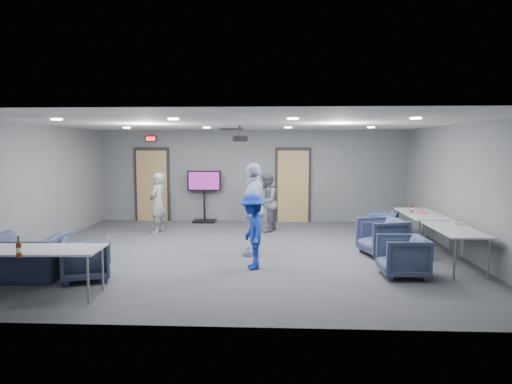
{
  "coord_description": "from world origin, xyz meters",
  "views": [
    {
      "loc": [
        0.76,
        -9.44,
        2.24
      ],
      "look_at": [
        0.26,
        0.81,
        1.2
      ],
      "focal_mm": 32.0,
      "sensor_mm": 36.0,
      "label": 1
    }
  ],
  "objects_px": {
    "chair_right_b": "(382,237)",
    "table_right_a": "(422,215)",
    "projector": "(240,138)",
    "chair_front_a": "(87,259)",
    "person_c": "(254,209)",
    "chair_right_a": "(383,224)",
    "table_front_left": "(38,252)",
    "bottle_front": "(19,249)",
    "chair_right_c": "(403,256)",
    "chair_front_b": "(27,257)",
    "person_d": "(252,231)",
    "tv_stand": "(204,193)",
    "person_b": "(266,202)",
    "bottle_right": "(412,209)",
    "table_right_b": "(455,231)",
    "person_a": "(158,203)"
  },
  "relations": [
    {
      "from": "chair_right_a",
      "to": "person_c",
      "type": "bearing_deg",
      "value": -36.84
    },
    {
      "from": "person_b",
      "to": "person_d",
      "type": "relative_size",
      "value": 1.12
    },
    {
      "from": "tv_stand",
      "to": "chair_right_c",
      "type": "bearing_deg",
      "value": -51.54
    },
    {
      "from": "person_c",
      "to": "table_front_left",
      "type": "bearing_deg",
      "value": -48.51
    },
    {
      "from": "chair_right_a",
      "to": "chair_front_b",
      "type": "xyz_separation_m",
      "value": [
        -6.81,
        -3.95,
        0.06
      ]
    },
    {
      "from": "person_b",
      "to": "table_right_b",
      "type": "height_order",
      "value": "person_b"
    },
    {
      "from": "person_b",
      "to": "chair_front_a",
      "type": "height_order",
      "value": "person_b"
    },
    {
      "from": "person_d",
      "to": "person_b",
      "type": "bearing_deg",
      "value": 164.73
    },
    {
      "from": "chair_front_a",
      "to": "projector",
      "type": "relative_size",
      "value": 2.1
    },
    {
      "from": "person_c",
      "to": "chair_front_b",
      "type": "distance_m",
      "value": 4.24
    },
    {
      "from": "person_d",
      "to": "table_right_b",
      "type": "distance_m",
      "value": 3.71
    },
    {
      "from": "person_d",
      "to": "chair_front_a",
      "type": "bearing_deg",
      "value": -86.0
    },
    {
      "from": "person_a",
      "to": "table_right_a",
      "type": "distance_m",
      "value": 6.46
    },
    {
      "from": "person_d",
      "to": "chair_right_c",
      "type": "height_order",
      "value": "person_d"
    },
    {
      "from": "chair_right_a",
      "to": "chair_right_b",
      "type": "height_order",
      "value": "chair_right_b"
    },
    {
      "from": "chair_right_a",
      "to": "table_right_a",
      "type": "relative_size",
      "value": 0.37
    },
    {
      "from": "person_c",
      "to": "person_d",
      "type": "distance_m",
      "value": 1.13
    },
    {
      "from": "chair_front_a",
      "to": "table_right_a",
      "type": "xyz_separation_m",
      "value": [
        6.45,
        2.97,
        0.33
      ]
    },
    {
      "from": "person_c",
      "to": "chair_right_a",
      "type": "distance_m",
      "value": 3.74
    },
    {
      "from": "person_d",
      "to": "chair_front_a",
      "type": "distance_m",
      "value": 2.88
    },
    {
      "from": "person_c",
      "to": "chair_right_a",
      "type": "xyz_separation_m",
      "value": [
        3.09,
        2.01,
        -0.63
      ]
    },
    {
      "from": "table_front_left",
      "to": "chair_right_c",
      "type": "bearing_deg",
      "value": 10.77
    },
    {
      "from": "chair_right_a",
      "to": "chair_front_a",
      "type": "bearing_deg",
      "value": -35.73
    },
    {
      "from": "chair_right_b",
      "to": "chair_front_a",
      "type": "xyz_separation_m",
      "value": [
        -5.35,
        -1.99,
        -0.03
      ]
    },
    {
      "from": "person_b",
      "to": "bottle_right",
      "type": "distance_m",
      "value": 3.62
    },
    {
      "from": "table_front_left",
      "to": "bottle_right",
      "type": "relative_size",
      "value": 8.27
    },
    {
      "from": "chair_right_b",
      "to": "tv_stand",
      "type": "height_order",
      "value": "tv_stand"
    },
    {
      "from": "table_right_a",
      "to": "chair_right_c",
      "type": "bearing_deg",
      "value": 156.57
    },
    {
      "from": "chair_right_b",
      "to": "table_right_a",
      "type": "height_order",
      "value": "chair_right_b"
    },
    {
      "from": "chair_front_b",
      "to": "projector",
      "type": "relative_size",
      "value": 3.11
    },
    {
      "from": "bottle_front",
      "to": "bottle_right",
      "type": "xyz_separation_m",
      "value": [
        6.58,
        4.56,
        -0.02
      ]
    },
    {
      "from": "bottle_right",
      "to": "table_right_a",
      "type": "bearing_deg",
      "value": -43.54
    },
    {
      "from": "chair_right_b",
      "to": "projector",
      "type": "xyz_separation_m",
      "value": [
        -3.0,
        0.92,
        2.02
      ]
    },
    {
      "from": "person_d",
      "to": "person_c",
      "type": "bearing_deg",
      "value": 168.87
    },
    {
      "from": "person_a",
      "to": "tv_stand",
      "type": "xyz_separation_m",
      "value": [
        0.95,
        1.64,
        0.08
      ]
    },
    {
      "from": "person_a",
      "to": "chair_right_a",
      "type": "height_order",
      "value": "person_a"
    },
    {
      "from": "projector",
      "to": "chair_front_a",
      "type": "bearing_deg",
      "value": -141.06
    },
    {
      "from": "person_a",
      "to": "bottle_right",
      "type": "height_order",
      "value": "person_a"
    },
    {
      "from": "table_right_a",
      "to": "chair_right_a",
      "type": "bearing_deg",
      "value": 34.0
    },
    {
      "from": "table_right_b",
      "to": "chair_front_a",
      "type": "bearing_deg",
      "value": 99.39
    },
    {
      "from": "chair_right_c",
      "to": "bottle_right",
      "type": "distance_m",
      "value": 2.9
    },
    {
      "from": "chair_front_b",
      "to": "tv_stand",
      "type": "height_order",
      "value": "tv_stand"
    },
    {
      "from": "person_a",
      "to": "table_right_a",
      "type": "height_order",
      "value": "person_a"
    },
    {
      "from": "chair_right_b",
      "to": "table_front_left",
      "type": "bearing_deg",
      "value": -78.35
    },
    {
      "from": "chair_right_b",
      "to": "chair_front_a",
      "type": "distance_m",
      "value": 5.7
    },
    {
      "from": "person_d",
      "to": "tv_stand",
      "type": "distance_m",
      "value": 5.3
    },
    {
      "from": "chair_front_b",
      "to": "bottle_front",
      "type": "height_order",
      "value": "bottle_front"
    },
    {
      "from": "chair_right_c",
      "to": "tv_stand",
      "type": "xyz_separation_m",
      "value": [
        -4.3,
        5.41,
        0.51
      ]
    },
    {
      "from": "chair_front_a",
      "to": "bottle_front",
      "type": "height_order",
      "value": "bottle_front"
    },
    {
      "from": "chair_right_a",
      "to": "bottle_right",
      "type": "height_order",
      "value": "bottle_right"
    }
  ]
}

